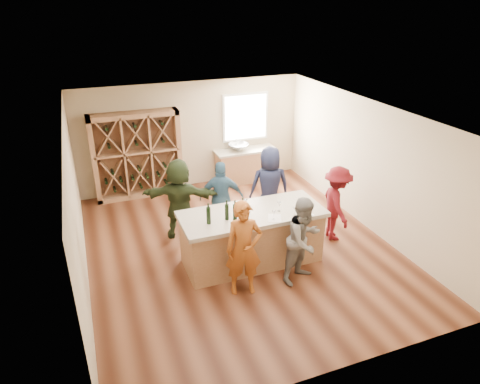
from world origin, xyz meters
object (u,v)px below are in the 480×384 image
object	(u,v)px
person_near_left	(244,249)
person_far_mid	(222,198)
person_near_right	(304,240)
person_far_right	(270,186)
wine_bottle_c	(227,212)
wine_bottle_a	(209,216)
tasting_counter_base	(252,239)
wine_bottle_e	(243,209)
sink	(239,147)
wine_bottle_d	(235,212)
person_far_left	(180,199)
person_server	(336,204)
wine_rack	(137,155)

from	to	relation	value
person_near_left	person_far_mid	distance (m)	2.17
person_near_right	person_far_right	bearing A→B (deg)	58.76
wine_bottle_c	person_near_right	size ratio (longest dim) A/B	0.19
wine_bottle_a	tasting_counter_base	bearing A→B (deg)	8.47
wine_bottle_e	person_far_mid	world-z (taller)	person_far_mid
sink	wine_bottle_d	bearing A→B (deg)	-111.51
person_far_left	wine_bottle_c	bearing A→B (deg)	129.95
tasting_counter_base	person_far_right	xyz separation A→B (m)	(0.96, 1.32, 0.41)
person_near_right	person_far_mid	size ratio (longest dim) A/B	1.01
wine_bottle_c	person_near_right	distance (m)	1.46
wine_bottle_d	person_near_right	world-z (taller)	person_near_right
person_far_left	wine_bottle_d	bearing A→B (deg)	133.11
person_far_right	person_far_left	world-z (taller)	person_far_right
sink	tasting_counter_base	size ratio (longest dim) A/B	0.21
tasting_counter_base	person_near_left	bearing A→B (deg)	-120.78
sink	wine_bottle_e	xyz separation A→B (m)	(-1.39, -3.91, 0.23)
wine_bottle_e	person_near_left	distance (m)	0.82
tasting_counter_base	person_near_left	size ratio (longest dim) A/B	1.50
person_far_mid	wine_bottle_c	bearing A→B (deg)	94.22
person_near_right	person_server	xyz separation A→B (m)	(1.34, 1.06, -0.00)
wine_bottle_c	wine_bottle_e	distance (m)	0.30
person_near_left	person_far_right	size ratio (longest dim) A/B	0.96
wine_bottle_a	person_far_mid	xyz separation A→B (m)	(0.73, 1.47, -0.43)
wine_bottle_a	sink	bearing A→B (deg)	62.44
wine_bottle_d	person_near_left	distance (m)	0.74
person_near_right	wine_bottle_d	bearing A→B (deg)	124.41
person_far_mid	wine_bottle_e	bearing A→B (deg)	105.72
wine_rack	person_server	xyz separation A→B (m)	(3.53, -3.64, -0.29)
sink	person_near_right	distance (m)	4.66
wine_rack	wine_bottle_e	xyz separation A→B (m)	(1.31, -3.98, 0.14)
wine_bottle_a	wine_bottle_c	xyz separation A→B (m)	(0.35, 0.03, -0.01)
person_far_right	wine_rack	bearing A→B (deg)	-31.70
sink	person_near_left	world-z (taller)	person_near_left
wine_rack	tasting_counter_base	distance (m)	4.19
tasting_counter_base	wine_bottle_e	size ratio (longest dim) A/B	8.01
wine_bottle_a	wine_bottle_e	xyz separation A→B (m)	(0.65, -0.00, 0.00)
person_near_left	wine_bottle_c	bearing A→B (deg)	104.83
person_near_right	person_far_left	distance (m)	2.86
wine_bottle_a	person_far_left	size ratio (longest dim) A/B	0.18
tasting_counter_base	wine_bottle_a	xyz separation A→B (m)	(-0.89, -0.13, 0.74)
person_near_right	wine_bottle_c	bearing A→B (deg)	124.49
person_far_right	wine_bottle_a	bearing A→B (deg)	51.59
tasting_counter_base	wine_bottle_e	bearing A→B (deg)	-151.17
wine_bottle_c	person_far_right	distance (m)	2.09
wine_bottle_a	person_far_mid	world-z (taller)	person_far_mid
person_far_mid	sink	bearing A→B (deg)	-99.24
wine_bottle_d	person_server	bearing A→B (deg)	9.06
wine_bottle_c	wine_bottle_d	distance (m)	0.15
wine_bottle_d	person_near_right	xyz separation A→B (m)	(1.06, -0.67, -0.42)
wine_bottle_a	person_near_left	xyz separation A→B (m)	(0.40, -0.68, -0.37)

